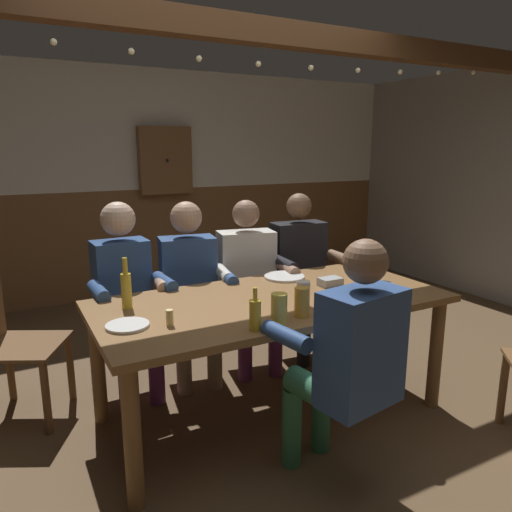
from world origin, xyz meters
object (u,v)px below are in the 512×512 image
Objects in this scene: pint_glass_2 at (385,293)px; pint_glass_4 at (279,308)px; pint_glass_3 at (302,302)px; pint_glass_5 at (353,262)px; bottle_0 at (255,314)px; person_2 at (249,276)px; bottle_1 at (126,289)px; person_4 at (348,355)px; person_1 at (190,282)px; dining_table at (272,312)px; pint_glass_1 at (303,294)px; condiment_caddy at (330,282)px; person_3 at (302,267)px; wall_dart_cabinet at (165,160)px; table_candle at (170,318)px; plate_0 at (284,277)px; plate_1 at (127,325)px; person_0 at (125,290)px; pint_glass_0 at (359,269)px; chair_empty_near_left at (8,342)px.

pint_glass_4 is at bearing 177.79° from pint_glass_2.
pint_glass_3 is 1.31× the size of pint_glass_5.
pint_glass_4 is (0.15, 0.03, -0.00)m from bottle_0.
bottle_1 is at bearing 36.96° from person_2.
pint_glass_5 is at bearing 40.70° from person_4.
person_1 is 1.12m from bottle_0.
pint_glass_5 reaches higher than dining_table.
pint_glass_1 is 0.91× the size of pint_glass_3.
condiment_caddy is 0.75m from pint_glass_4.
pint_glass_4 is (-0.67, 0.03, 0.01)m from pint_glass_2.
bottle_1 is (-1.00, -0.50, 0.18)m from person_2.
pint_glass_5 is (1.61, 0.08, -0.05)m from bottle_1.
person_2 is 0.46m from person_3.
person_2 is 1.74× the size of wall_dart_cabinet.
person_1 is 0.98m from pint_glass_1.
table_candle is 1.07m from plate_0.
pint_glass_3 is at bearing -140.56° from condiment_caddy.
plate_1 is (-0.19, 0.08, -0.03)m from table_candle.
person_3 is 0.70m from condiment_caddy.
person_2 is at bearing 81.35° from pint_glass_1.
person_0 reaches higher than table_candle.
person_4 reaches higher than pint_glass_1.
wall_dart_cabinet is (-0.23, 3.12, 0.65)m from pint_glass_2.
plate_1 is at bearing -103.52° from bottle_1.
person_1 reaches higher than person_4.
pint_glass_5 is 0.17× the size of wall_dart_cabinet.
dining_table is at bearing 12.25° from table_candle.
pint_glass_0 is 0.25m from pint_glass_5.
pint_glass_3 is (-0.73, -0.42, 0.01)m from pint_glass_0.
plate_0 is at bearing 174.92° from pint_glass_5.
person_1 is 0.99m from plate_1.
pint_glass_0 is (0.72, 0.79, 0.14)m from person_4.
table_candle is at bearing -170.53° from pint_glass_0.
pint_glass_4 reaches higher than chair_empty_near_left.
pint_glass_0 is at bearing 138.63° from person_2.
pint_glass_4 is (-0.85, -1.07, 0.13)m from person_3.
pint_glass_3 is at bearing 82.80° from person_4.
person_1 is 1.33m from pint_glass_2.
pint_glass_4 is at bearing -24.12° from table_candle.
plate_0 is (-0.39, -0.37, 0.06)m from person_3.
person_0 reaches higher than bottle_0.
pint_glass_3 is (-0.31, -0.68, 0.07)m from plate_0.
person_4 reaches higher than chair_empty_near_left.
plate_0 is (0.53, -0.37, 0.06)m from person_1.
person_1 is at bearing 123.64° from pint_glass_2.
pint_glass_5 is at bearing 156.66° from person_2.
plate_1 is at bearing 166.50° from pint_glass_2.
person_4 reaches higher than plate_0.
pint_glass_2 reaches higher than condiment_caddy.
pint_glass_2 is (0.73, -1.10, 0.12)m from person_1.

